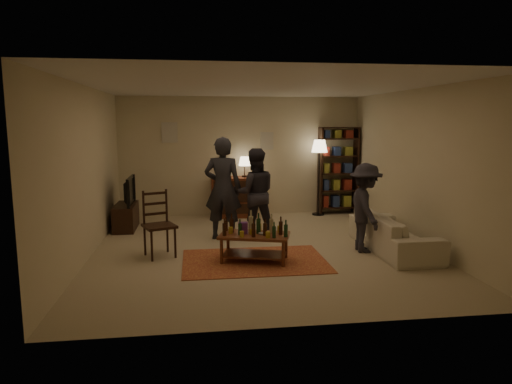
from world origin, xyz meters
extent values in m
plane|color=#C6B793|center=(0.00, 0.00, 0.00)|extent=(6.00, 6.00, 0.00)
plane|color=beige|center=(0.00, 3.00, 1.35)|extent=(5.50, 0.00, 5.50)
plane|color=beige|center=(-2.75, 0.00, 1.35)|extent=(0.00, 6.00, 6.00)
plane|color=beige|center=(2.75, 0.00, 1.35)|extent=(0.00, 6.00, 6.00)
plane|color=beige|center=(0.00, -3.00, 1.35)|extent=(5.50, 0.00, 5.50)
plane|color=white|center=(0.00, 0.00, 2.70)|extent=(6.00, 6.00, 0.00)
cube|color=beige|center=(-1.60, 2.98, 1.90)|extent=(0.35, 0.03, 0.45)
cube|color=beige|center=(0.60, 2.98, 1.70)|extent=(0.30, 0.03, 0.40)
cube|color=maroon|center=(-0.18, -0.69, 0.01)|extent=(2.20, 1.50, 0.01)
cube|color=brown|center=(-0.18, -0.69, 0.41)|extent=(1.17, 0.85, 0.04)
cube|color=brown|center=(-0.18, -0.69, 0.11)|extent=(1.05, 0.73, 0.02)
cylinder|color=brown|center=(-0.69, -0.77, 0.20)|extent=(0.05, 0.05, 0.39)
cylinder|color=brown|center=(0.20, -1.04, 0.20)|extent=(0.05, 0.05, 0.39)
cylinder|color=brown|center=(-0.56, -0.33, 0.20)|extent=(0.05, 0.05, 0.39)
cylinder|color=brown|center=(0.33, -0.60, 0.20)|extent=(0.05, 0.05, 0.39)
cylinder|color=gold|center=(-0.54, -0.59, 0.48)|extent=(0.07, 0.07, 0.10)
cylinder|color=gold|center=(-0.39, -0.84, 0.48)|extent=(0.07, 0.07, 0.09)
cylinder|color=gold|center=(-0.07, -0.48, 0.49)|extent=(0.07, 0.07, 0.11)
cylinder|color=gold|center=(-0.01, -0.93, 0.48)|extent=(0.07, 0.07, 0.09)
cylinder|color=gold|center=(0.22, -0.61, 0.48)|extent=(0.07, 0.07, 0.10)
cylinder|color=gold|center=(-0.23, -0.69, 0.47)|extent=(0.06, 0.06, 0.08)
cube|color=#653187|center=(-0.35, -0.62, 0.52)|extent=(0.14, 0.09, 0.18)
cylinder|color=gray|center=(-0.07, -0.74, 0.44)|extent=(0.12, 0.12, 0.03)
cube|color=black|center=(-1.64, -0.23, 0.50)|extent=(0.60, 0.60, 0.04)
cylinder|color=black|center=(-1.75, -0.47, 0.24)|extent=(0.04, 0.04, 0.49)
cylinder|color=black|center=(-1.40, -0.33, 0.24)|extent=(0.04, 0.04, 0.49)
cylinder|color=black|center=(-1.89, -0.12, 0.24)|extent=(0.04, 0.04, 0.49)
cylinder|color=black|center=(-1.54, 0.02, 0.24)|extent=(0.04, 0.04, 0.49)
cube|color=black|center=(-1.71, -0.05, 0.80)|extent=(0.36, 0.17, 0.55)
cube|color=black|center=(-2.45, 1.80, 0.25)|extent=(0.40, 1.00, 0.50)
imported|color=black|center=(-2.43, 1.80, 0.78)|extent=(0.13, 0.97, 0.56)
cube|color=brown|center=(-0.20, 2.72, 0.45)|extent=(1.00, 0.48, 0.90)
cube|color=black|center=(-0.20, 2.47, 0.22)|extent=(0.92, 0.02, 0.22)
cube|color=black|center=(-0.20, 2.47, 0.48)|extent=(0.92, 0.02, 0.22)
cube|color=black|center=(-0.20, 2.47, 0.74)|extent=(0.92, 0.02, 0.22)
cylinder|color=black|center=(0.05, 2.72, 0.92)|extent=(0.12, 0.12, 0.04)
cylinder|color=black|center=(0.05, 2.72, 1.05)|extent=(0.02, 0.02, 0.22)
cone|color=#FFE5B2|center=(0.05, 2.72, 1.26)|extent=(0.26, 0.26, 0.20)
cube|color=black|center=(1.82, 2.78, 1.00)|extent=(0.04, 0.34, 2.00)
cube|color=black|center=(2.68, 2.78, 1.00)|extent=(0.04, 0.34, 2.00)
cube|color=black|center=(2.25, 2.78, 0.15)|extent=(0.90, 0.34, 0.03)
cube|color=black|center=(2.25, 2.78, 0.55)|extent=(0.90, 0.34, 0.03)
cube|color=black|center=(2.25, 2.78, 0.95)|extent=(0.90, 0.34, 0.03)
cube|color=black|center=(2.25, 2.78, 1.35)|extent=(0.90, 0.34, 0.03)
cube|color=black|center=(2.25, 2.78, 1.75)|extent=(0.90, 0.34, 0.03)
cube|color=black|center=(2.25, 2.78, 2.00)|extent=(0.90, 0.34, 0.03)
cube|color=maroon|center=(1.95, 2.78, 0.29)|extent=(0.12, 0.22, 0.26)
cube|color=navy|center=(2.20, 2.78, 0.29)|extent=(0.15, 0.22, 0.26)
cube|color=#9A9D34|center=(2.47, 2.78, 0.29)|extent=(0.18, 0.22, 0.26)
cube|color=navy|center=(1.95, 2.78, 0.69)|extent=(0.12, 0.22, 0.24)
cube|color=#9A9D34|center=(2.20, 2.78, 0.69)|extent=(0.15, 0.22, 0.24)
cube|color=maroon|center=(2.47, 2.78, 0.69)|extent=(0.18, 0.22, 0.24)
cube|color=#9A9D34|center=(1.95, 2.78, 1.07)|extent=(0.12, 0.22, 0.22)
cube|color=maroon|center=(2.20, 2.78, 1.07)|extent=(0.15, 0.22, 0.22)
cube|color=navy|center=(2.47, 2.78, 1.07)|extent=(0.18, 0.22, 0.22)
cube|color=maroon|center=(1.95, 2.78, 1.47)|extent=(0.12, 0.22, 0.20)
cube|color=navy|center=(2.20, 2.78, 1.47)|extent=(0.15, 0.22, 0.20)
cube|color=#9A9D34|center=(2.47, 2.78, 1.47)|extent=(0.18, 0.22, 0.20)
cube|color=navy|center=(1.95, 2.78, 1.85)|extent=(0.12, 0.22, 0.18)
cube|color=#9A9D34|center=(2.20, 2.78, 1.85)|extent=(0.15, 0.22, 0.18)
cube|color=maroon|center=(2.47, 2.78, 1.85)|extent=(0.18, 0.22, 0.18)
cylinder|color=black|center=(1.76, 2.65, 0.01)|extent=(0.28, 0.28, 0.03)
cylinder|color=black|center=(1.76, 2.65, 0.77)|extent=(0.03, 0.03, 1.54)
cone|color=#FFE5B2|center=(1.76, 2.65, 1.59)|extent=(0.36, 0.36, 0.28)
imported|color=beige|center=(2.20, -0.40, 0.30)|extent=(0.81, 2.08, 0.61)
imported|color=#24252B|center=(-0.56, 0.76, 0.94)|extent=(0.78, 0.61, 1.87)
imported|color=#26252C|center=(0.02, 0.79, 0.83)|extent=(0.81, 0.64, 1.66)
imported|color=#28272F|center=(1.70, -0.38, 0.74)|extent=(0.60, 0.98, 1.47)
camera|label=1|loc=(-1.08, -7.43, 2.13)|focal=32.00mm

